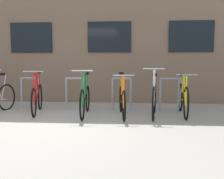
# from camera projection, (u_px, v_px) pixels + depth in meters

# --- Properties ---
(ground_plane) EXTENTS (42.00, 42.00, 0.00)m
(ground_plane) POSITION_uv_depth(u_px,v_px,m) (31.00, 127.00, 4.82)
(ground_plane) COLOR #9E998E
(storefront_building) EXTENTS (28.00, 6.09, 4.88)m
(storefront_building) POSITION_uv_depth(u_px,v_px,m) (87.00, 34.00, 10.76)
(storefront_building) COLOR #7A604C
(storefront_building) RESTS_ON ground
(bike_rack) EXTENTS (6.51, 0.05, 0.84)m
(bike_rack) POSITION_uv_depth(u_px,v_px,m) (52.00, 90.00, 6.67)
(bike_rack) COLOR gray
(bike_rack) RESTS_ON ground
(bicycle_green) EXTENTS (0.44, 1.73, 1.07)m
(bicycle_green) POSITION_uv_depth(u_px,v_px,m) (85.00, 99.00, 5.93)
(bicycle_green) COLOR black
(bicycle_green) RESTS_ON ground
(bicycle_orange) EXTENTS (0.44, 1.71, 1.00)m
(bicycle_orange) POSITION_uv_depth(u_px,v_px,m) (122.00, 100.00, 5.86)
(bicycle_orange) COLOR black
(bicycle_orange) RESTS_ON ground
(bicycle_red) EXTENTS (0.53, 1.68, 1.04)m
(bicycle_red) POSITION_uv_depth(u_px,v_px,m) (37.00, 97.00, 6.24)
(bicycle_red) COLOR black
(bicycle_red) RESTS_ON ground
(bicycle_yellow) EXTENTS (0.44, 1.79, 0.98)m
(bicycle_yellow) POSITION_uv_depth(u_px,v_px,m) (183.00, 98.00, 5.98)
(bicycle_yellow) COLOR black
(bicycle_yellow) RESTS_ON ground
(bicycle_white) EXTENTS (0.44, 1.71, 1.11)m
(bicycle_white) POSITION_uv_depth(u_px,v_px,m) (154.00, 98.00, 5.83)
(bicycle_white) COLOR black
(bicycle_white) RESTS_ON ground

